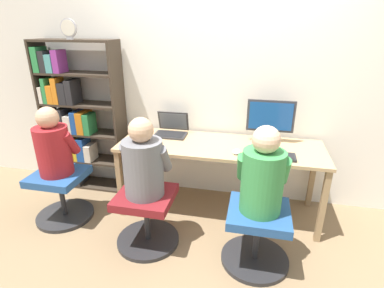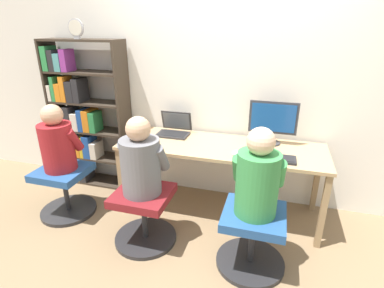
{
  "view_description": "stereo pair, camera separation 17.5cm",
  "coord_description": "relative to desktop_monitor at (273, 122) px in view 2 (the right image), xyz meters",
  "views": [
    {
      "loc": [
        0.31,
        -2.32,
        1.81
      ],
      "look_at": [
        -0.24,
        0.16,
        0.78
      ],
      "focal_mm": 28.0,
      "sensor_mm": 36.0,
      "label": 1
    },
    {
      "loc": [
        0.48,
        -2.28,
        1.81
      ],
      "look_at": [
        -0.24,
        0.16,
        0.78
      ],
      "focal_mm": 28.0,
      "sensor_mm": 36.0,
      "label": 2
    }
  ],
  "objects": [
    {
      "name": "ground_plane",
      "position": [
        -0.45,
        -0.51,
        -0.95
      ],
      "size": [
        14.0,
        14.0,
        0.0
      ],
      "primitive_type": "plane",
      "color": "#846B4C"
    },
    {
      "name": "wall_back",
      "position": [
        -0.45,
        0.21,
        0.35
      ],
      "size": [
        10.0,
        0.05,
        2.6
      ],
      "color": "white",
      "rests_on": "ground_plane"
    },
    {
      "name": "desk",
      "position": [
        -0.45,
        -0.18,
        -0.29
      ],
      "size": [
        1.95,
        0.66,
        0.73
      ],
      "color": "tan",
      "rests_on": "ground_plane"
    },
    {
      "name": "desktop_monitor",
      "position": [
        0.0,
        0.0,
        0.0
      ],
      "size": [
        0.45,
        0.18,
        0.41
      ],
      "color": "#333338",
      "rests_on": "desk"
    },
    {
      "name": "laptop",
      "position": [
        -0.99,
        -0.01,
        -0.17
      ],
      "size": [
        0.33,
        0.27,
        0.23
      ],
      "color": "#2D2D30",
      "rests_on": "desk"
    },
    {
      "name": "keyboard",
      "position": [
        0.01,
        -0.37,
        -0.21
      ],
      "size": [
        0.44,
        0.16,
        0.03
      ],
      "color": "#232326",
      "rests_on": "desk"
    },
    {
      "name": "computer_mouse_by_keyboard",
      "position": [
        -0.28,
        -0.36,
        -0.21
      ],
      "size": [
        0.07,
        0.11,
        0.03
      ],
      "color": "silver",
      "rests_on": "desk"
    },
    {
      "name": "office_chair_left",
      "position": [
        -0.06,
        -0.85,
        -0.68
      ],
      "size": [
        0.55,
        0.55,
        0.49
      ],
      "color": "#262628",
      "rests_on": "ground_plane"
    },
    {
      "name": "office_chair_right",
      "position": [
        -0.99,
        -0.81,
        -0.68
      ],
      "size": [
        0.55,
        0.55,
        0.49
      ],
      "color": "#262628",
      "rests_on": "ground_plane"
    },
    {
      "name": "person_at_monitor",
      "position": [
        -0.06,
        -0.84,
        -0.17
      ],
      "size": [
        0.38,
        0.33,
        0.67
      ],
      "color": "#388C47",
      "rests_on": "office_chair_left"
    },
    {
      "name": "person_at_laptop",
      "position": [
        -0.99,
        -0.81,
        -0.18
      ],
      "size": [
        0.4,
        0.34,
        0.66
      ],
      "color": "slate",
      "rests_on": "office_chair_right"
    },
    {
      "name": "bookshelf",
      "position": [
        -2.12,
        -0.0,
        -0.17
      ],
      "size": [
        0.91,
        0.29,
        1.67
      ],
      "color": "#382D23",
      "rests_on": "ground_plane"
    },
    {
      "name": "desk_clock",
      "position": [
        -1.98,
        -0.06,
        0.81
      ],
      "size": [
        0.17,
        0.03,
        0.19
      ],
      "color": "#B2B2B7",
      "rests_on": "bookshelf"
    },
    {
      "name": "office_chair_side",
      "position": [
        -1.93,
        -0.64,
        -0.68
      ],
      "size": [
        0.55,
        0.55,
        0.49
      ],
      "color": "#262628",
      "rests_on": "ground_plane"
    },
    {
      "name": "person_near_shelf",
      "position": [
        -1.93,
        -0.63,
        -0.18
      ],
      "size": [
        0.37,
        0.32,
        0.64
      ],
      "color": "maroon",
      "rests_on": "office_chair_side"
    }
  ]
}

